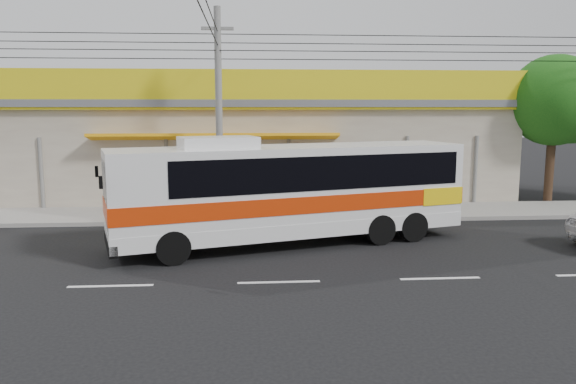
{
  "coord_description": "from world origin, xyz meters",
  "views": [
    {
      "loc": [
        -0.75,
        -15.57,
        4.21
      ],
      "look_at": [
        0.56,
        2.0,
        1.53
      ],
      "focal_mm": 35.0,
      "sensor_mm": 36.0,
      "label": 1
    }
  ],
  "objects": [
    {
      "name": "ground",
      "position": [
        0.0,
        0.0,
        0.0
      ],
      "size": [
        120.0,
        120.0,
        0.0
      ],
      "primitive_type": "plane",
      "color": "black",
      "rests_on": "ground"
    },
    {
      "name": "storefront_building",
      "position": [
        -0.01,
        11.54,
        2.3
      ],
      "size": [
        22.6,
        9.2,
        5.7
      ],
      "color": "#A19381",
      "rests_on": "ground"
    },
    {
      "name": "lane_markings",
      "position": [
        0.0,
        -2.5,
        0.0
      ],
      "size": [
        50.0,
        0.12,
        0.01
      ],
      "primitive_type": null,
      "color": "silver",
      "rests_on": "ground"
    },
    {
      "name": "tree_far",
      "position": [
        12.52,
        7.69,
        4.34
      ],
      "size": [
        3.87,
        3.87,
        6.42
      ],
      "color": "black",
      "rests_on": "ground"
    },
    {
      "name": "sidewalk",
      "position": [
        0.0,
        6.0,
        0.07
      ],
      "size": [
        30.0,
        3.2,
        0.15
      ],
      "primitive_type": "cube",
      "color": "gray",
      "rests_on": "ground"
    },
    {
      "name": "utility_pole",
      "position": [
        -1.74,
        5.4,
        6.41
      ],
      "size": [
        34.0,
        14.0,
        7.78
      ],
      "color": "slate",
      "rests_on": "ground"
    },
    {
      "name": "coach_bus",
      "position": [
        0.78,
        1.35,
        1.8
      ],
      "size": [
        11.11,
        5.32,
        3.36
      ],
      "rotation": [
        0.0,
        0.0,
        0.29
      ],
      "color": "silver",
      "rests_on": "ground"
    }
  ]
}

